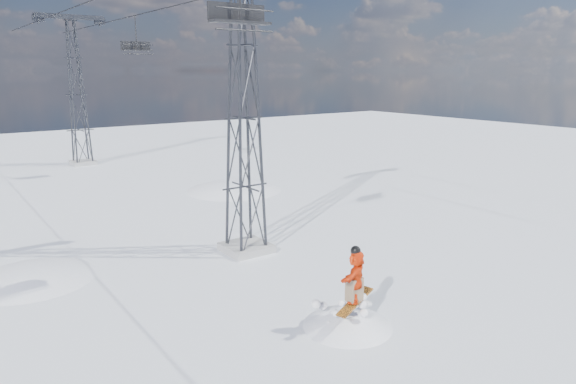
{
  "coord_description": "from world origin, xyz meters",
  "views": [
    {
      "loc": [
        -9.63,
        -9.37,
        7.3
      ],
      "look_at": [
        0.14,
        4.13,
        3.36
      ],
      "focal_mm": 32.0,
      "sensor_mm": 36.0,
      "label": 1
    }
  ],
  "objects_px": {
    "lift_tower_near": "(244,119)",
    "lift_chair_near": "(239,15)",
    "lift_tower_far": "(77,95)",
    "snowboarder_jump": "(346,376)"
  },
  "relations": [
    {
      "from": "lift_tower_near",
      "to": "lift_tower_far",
      "type": "height_order",
      "value": "same"
    },
    {
      "from": "snowboarder_jump",
      "to": "lift_chair_near",
      "type": "distance_m",
      "value": 11.27
    },
    {
      "from": "lift_tower_far",
      "to": "snowboarder_jump",
      "type": "height_order",
      "value": "lift_tower_far"
    },
    {
      "from": "snowboarder_jump",
      "to": "lift_chair_near",
      "type": "bearing_deg",
      "value": 108.3
    },
    {
      "from": "snowboarder_jump",
      "to": "lift_tower_near",
      "type": "bearing_deg",
      "value": 82.43
    },
    {
      "from": "lift_tower_near",
      "to": "snowboarder_jump",
      "type": "distance_m",
      "value": 10.21
    },
    {
      "from": "lift_tower_far",
      "to": "snowboarder_jump",
      "type": "bearing_deg",
      "value": -91.71
    },
    {
      "from": "lift_tower_near",
      "to": "lift_chair_near",
      "type": "relative_size",
      "value": 4.73
    },
    {
      "from": "lift_tower_near",
      "to": "snowboarder_jump",
      "type": "relative_size",
      "value": 1.75
    },
    {
      "from": "lift_tower_far",
      "to": "lift_chair_near",
      "type": "xyz_separation_m",
      "value": [
        -2.2,
        -28.52,
        3.45
      ]
    }
  ]
}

